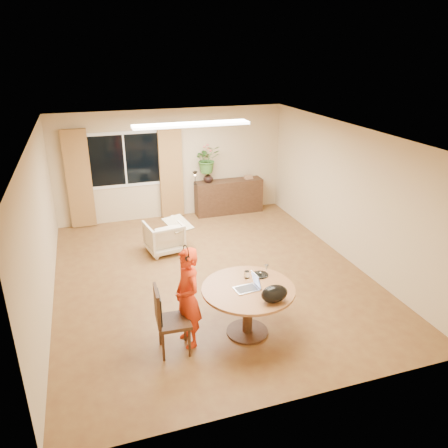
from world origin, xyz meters
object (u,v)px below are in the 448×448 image
dining_table (248,298)px  child (188,298)px  sideboard (229,197)px  armchair (164,237)px  dining_chair (174,320)px

dining_table → child: 0.88m
sideboard → dining_table: bearing=-105.5°
child → armchair: child is taller
dining_chair → sideboard: size_ratio=0.59×
armchair → sideboard: size_ratio=0.42×
dining_table → armchair: size_ratio=1.87×
dining_table → dining_chair: 1.11m
dining_table → sideboard: (1.34, 4.84, -0.17)m
dining_chair → armchair: dining_chair is taller
dining_chair → armchair: bearing=84.8°
child → armchair: bearing=165.4°
child → armchair: 3.09m
dining_table → sideboard: sideboard is taller
armchair → sideboard: bearing=-148.1°
dining_chair → child: child is taller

